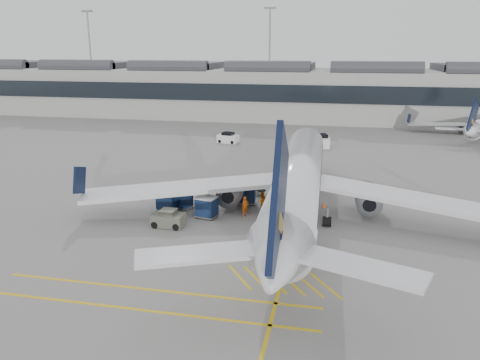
% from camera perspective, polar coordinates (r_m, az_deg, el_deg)
% --- Properties ---
extents(ground, '(220.00, 220.00, 0.00)m').
position_cam_1_polar(ground, '(41.65, -7.55, -6.35)').
color(ground, gray).
rests_on(ground, ground).
extents(terminal, '(200.00, 20.45, 12.40)m').
position_cam_1_polar(terminal, '(109.41, 5.07, 10.77)').
color(terminal, '#9E9E99').
rests_on(terminal, ground).
extents(light_masts, '(113.00, 0.60, 25.45)m').
position_cam_1_polar(light_masts, '(123.18, 5.21, 15.21)').
color(light_masts, slate).
rests_on(light_masts, ground).
extents(apron_markings, '(0.25, 60.00, 0.01)m').
position_cam_1_polar(apron_markings, '(48.93, 7.55, -2.93)').
color(apron_markings, gold).
rests_on(apron_markings, ground).
extents(airliner_main, '(41.36, 45.21, 12.02)m').
position_cam_1_polar(airliner_main, '(44.28, 7.06, -0.14)').
color(airliner_main, silver).
rests_on(airliner_main, ground).
extents(belt_loader, '(4.61, 1.99, 1.84)m').
position_cam_1_polar(belt_loader, '(51.93, 0.18, -1.07)').
color(belt_loader, '#BAB7B1').
rests_on(belt_loader, ground).
extents(baggage_cart_a, '(2.08, 1.78, 2.04)m').
position_cam_1_polar(baggage_cart_a, '(48.28, 0.82, -1.69)').
color(baggage_cart_a, gray).
rests_on(baggage_cart_a, ground).
extents(baggage_cart_b, '(2.01, 1.84, 1.73)m').
position_cam_1_polar(baggage_cart_b, '(47.39, -6.90, -2.36)').
color(baggage_cart_b, gray).
rests_on(baggage_cart_b, ground).
extents(baggage_cart_c, '(2.08, 1.78, 2.01)m').
position_cam_1_polar(baggage_cart_c, '(46.77, -8.87, -2.49)').
color(baggage_cart_c, gray).
rests_on(baggage_cart_c, ground).
extents(baggage_cart_d, '(2.24, 1.97, 2.05)m').
position_cam_1_polar(baggage_cart_d, '(44.54, -4.10, -3.25)').
color(baggage_cart_d, gray).
rests_on(baggage_cart_d, ground).
extents(ramp_agent_a, '(0.83, 0.84, 1.95)m').
position_cam_1_polar(ramp_agent_a, '(44.85, 0.64, -3.23)').
color(ramp_agent_a, '#FF620D').
rests_on(ramp_agent_a, ground).
extents(ramp_agent_b, '(1.15, 1.08, 1.89)m').
position_cam_1_polar(ramp_agent_b, '(46.50, 2.69, -2.59)').
color(ramp_agent_b, orange).
rests_on(ramp_agent_b, ground).
extents(pushback_tug, '(2.92, 1.88, 1.59)m').
position_cam_1_polar(pushback_tug, '(42.87, -8.72, -4.72)').
color(pushback_tug, '#56584B').
rests_on(pushback_tug, ground).
extents(safety_cone_nose, '(0.38, 0.38, 0.53)m').
position_cam_1_polar(safety_cone_nose, '(58.86, 10.27, 0.43)').
color(safety_cone_nose, '#F24C0A').
rests_on(safety_cone_nose, ground).
extents(safety_cone_engine, '(0.41, 0.41, 0.56)m').
position_cam_1_polar(safety_cone_engine, '(48.27, 10.24, -2.97)').
color(safety_cone_engine, '#F24C0A').
rests_on(safety_cone_engine, ground).
extents(service_van_left, '(3.81, 2.48, 1.81)m').
position_cam_1_polar(service_van_left, '(80.01, -1.47, 5.13)').
color(service_van_left, silver).
rests_on(service_van_left, ground).
extents(service_van_mid, '(3.19, 4.49, 2.09)m').
position_cam_1_polar(service_van_mid, '(77.89, 9.79, 4.71)').
color(service_van_mid, silver).
rests_on(service_van_mid, ground).
extents(service_van_right, '(3.94, 3.21, 1.81)m').
position_cam_1_polar(service_van_right, '(79.28, 9.46, 4.83)').
color(service_van_right, silver).
rests_on(service_van_right, ground).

